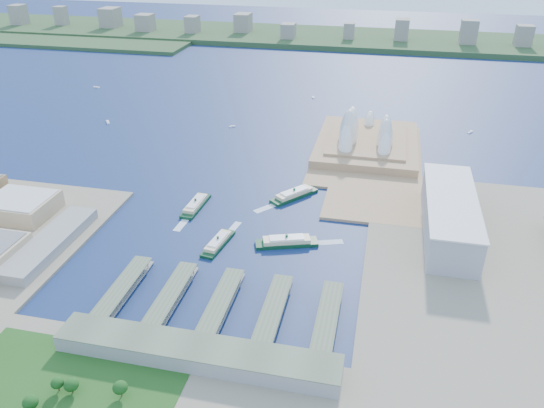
% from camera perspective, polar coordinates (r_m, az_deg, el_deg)
% --- Properties ---
extents(ground, '(3000.00, 3000.00, 0.00)m').
position_cam_1_polar(ground, '(490.13, -4.38, -5.38)').
color(ground, '#0E1E43').
rests_on(ground, ground).
extents(east_land, '(240.00, 500.00, 3.00)m').
position_cam_1_polar(east_land, '(448.30, 25.12, -11.95)').
color(east_land, gray).
rests_on(east_land, ground).
extents(peninsula, '(135.00, 220.00, 3.00)m').
position_cam_1_polar(peninsula, '(702.54, 10.22, 5.33)').
color(peninsula, '#A5815A').
rests_on(peninsula, ground).
extents(far_shore, '(2200.00, 260.00, 12.00)m').
position_cam_1_polar(far_shore, '(1399.23, 7.55, 17.27)').
color(far_shore, '#2D4926').
rests_on(far_shore, ground).
extents(opera_house, '(134.00, 180.00, 58.00)m').
position_cam_1_polar(opera_house, '(710.20, 10.33, 8.22)').
color(opera_house, white).
rests_on(opera_house, peninsula).
extents(toaster_building, '(45.00, 155.00, 35.00)m').
position_cam_1_polar(toaster_building, '(536.14, 18.54, -1.17)').
color(toaster_building, '#96969C').
rests_on(toaster_building, east_land).
extents(ferry_wharves, '(184.00, 90.00, 9.30)m').
position_cam_1_polar(ferry_wharves, '(426.45, -5.46, -10.57)').
color(ferry_wharves, '#546049').
rests_on(ferry_wharves, ground).
extents(terminal_building, '(200.00, 28.00, 12.00)m').
position_cam_1_polar(terminal_building, '(381.27, -8.13, -15.59)').
color(terminal_building, gray).
rests_on(terminal_building, south_land).
extents(park, '(150.00, 110.00, 16.00)m').
position_cam_1_polar(park, '(376.25, -22.57, -18.36)').
color(park, '#194714').
rests_on(park, south_land).
extents(far_skyline, '(1900.00, 140.00, 55.00)m').
position_cam_1_polar(far_skyline, '(1373.61, 7.55, 18.49)').
color(far_skyline, gray).
rests_on(far_skyline, far_shore).
extents(ferry_a, '(16.71, 55.17, 10.31)m').
position_cam_1_polar(ferry_a, '(568.04, -8.22, 0.09)').
color(ferry_a, '#0D371B').
rests_on(ferry_a, ground).
extents(ferry_b, '(48.26, 54.78, 11.04)m').
position_cam_1_polar(ferry_b, '(583.28, 2.40, 1.22)').
color(ferry_b, '#0D371B').
rests_on(ferry_b, ground).
extents(ferry_c, '(20.30, 51.55, 9.49)m').
position_cam_1_polar(ferry_c, '(501.18, -5.83, -3.97)').
color(ferry_c, '#0D371B').
rests_on(ferry_c, ground).
extents(ferry_d, '(60.47, 32.88, 11.11)m').
position_cam_1_polar(ferry_d, '(499.07, 1.58, -3.86)').
color(ferry_d, '#0D371B').
rests_on(ferry_d, ground).
extents(boat_a, '(11.71, 14.47, 2.90)m').
position_cam_1_polar(boat_a, '(842.82, -17.25, 8.43)').
color(boat_a, white).
rests_on(boat_a, ground).
extents(boat_b, '(9.12, 7.96, 2.44)m').
position_cam_1_polar(boat_b, '(790.75, -4.29, 8.34)').
color(boat_b, white).
rests_on(boat_b, ground).
extents(boat_c, '(8.64, 11.35, 2.54)m').
position_cam_1_polar(boat_c, '(818.16, 20.57, 7.28)').
color(boat_c, white).
rests_on(boat_c, ground).
extents(boat_d, '(13.99, 5.93, 2.31)m').
position_cam_1_polar(boat_d, '(1034.62, -18.35, 11.86)').
color(boat_d, white).
rests_on(boat_d, ground).
extents(boat_e, '(6.08, 11.33, 2.65)m').
position_cam_1_polar(boat_e, '(926.71, 4.45, 11.38)').
color(boat_e, white).
rests_on(boat_e, ground).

